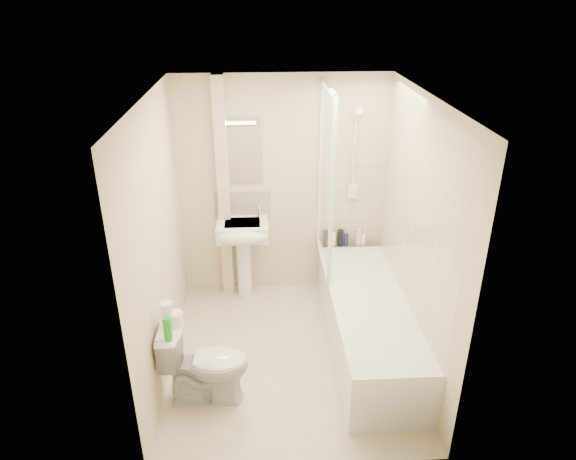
{
  "coord_description": "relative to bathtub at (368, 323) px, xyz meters",
  "views": [
    {
      "loc": [
        -0.24,
        -3.86,
        3.15
      ],
      "look_at": [
        0.0,
        0.2,
        1.21
      ],
      "focal_mm": 32.0,
      "sensor_mm": 36.0,
      "label": 1
    }
  ],
  "objects": [
    {
      "name": "toilet_roll_upper",
      "position": [
        -1.74,
        -0.52,
        0.58
      ],
      "size": [
        0.1,
        0.1,
        0.1
      ],
      "primitive_type": "cylinder",
      "color": "white",
      "rests_on": "toilet_roll_lower"
    },
    {
      "name": "toilet",
      "position": [
        -1.47,
        -0.57,
        0.07
      ],
      "size": [
        0.45,
        0.73,
        0.71
      ],
      "primitive_type": "imported",
      "rotation": [
        0.0,
        0.0,
        1.53
      ],
      "color": "white",
      "rests_on": "ground"
    },
    {
      "name": "wall_right",
      "position": [
        0.35,
        -0.06,
        0.91
      ],
      "size": [
        0.02,
        2.5,
        2.4
      ],
      "primitive_type": "cube",
      "color": "beige",
      "rests_on": "ground"
    },
    {
      "name": "bottle_black_a",
      "position": [
        -0.28,
        1.1,
        0.35
      ],
      "size": [
        0.07,
        0.07,
        0.18
      ],
      "primitive_type": "cylinder",
      "color": "black",
      "rests_on": "bathtub"
    },
    {
      "name": "ceiling",
      "position": [
        -0.75,
        -0.06,
        2.11
      ],
      "size": [
        2.2,
        2.5,
        0.02
      ],
      "primitive_type": "cube",
      "color": "white",
      "rests_on": "wall_back"
    },
    {
      "name": "strip_light",
      "position": [
        -1.18,
        1.15,
        1.66
      ],
      "size": [
        0.42,
        0.07,
        0.07
      ],
      "primitive_type": "cube",
      "color": "silver",
      "rests_on": "wall_back"
    },
    {
      "name": "bottle_blue",
      "position": [
        -0.05,
        1.1,
        0.33
      ],
      "size": [
        0.05,
        0.05,
        0.14
      ],
      "primitive_type": "cylinder",
      "color": "#121B51",
      "rests_on": "bathtub"
    },
    {
      "name": "bottle_black_b",
      "position": [
        -0.12,
        1.1,
        0.35
      ],
      "size": [
        0.07,
        0.07,
        0.19
      ],
      "primitive_type": "cylinder",
      "color": "black",
      "rests_on": "bathtub"
    },
    {
      "name": "bathtub",
      "position": [
        0.0,
        0.0,
        0.0
      ],
      "size": [
        0.7,
        2.1,
        0.55
      ],
      "color": "white",
      "rests_on": "ground"
    },
    {
      "name": "shower_fixture",
      "position": [
        -0.0,
        1.13,
        1.26
      ],
      "size": [
        0.1,
        0.16,
        0.99
      ],
      "color": "white",
      "rests_on": "wall_back"
    },
    {
      "name": "splashback",
      "position": [
        -1.18,
        1.18,
        0.74
      ],
      "size": [
        0.6,
        0.02,
        0.3
      ],
      "primitive_type": "cube",
      "color": "beige",
      "rests_on": "wall_back"
    },
    {
      "name": "mirror",
      "position": [
        -1.18,
        1.18,
        1.29
      ],
      "size": [
        0.46,
        0.01,
        0.6
      ],
      "primitive_type": "cube",
      "color": "white",
      "rests_on": "wall_back"
    },
    {
      "name": "pipe_boxing",
      "position": [
        -1.37,
        1.13,
        0.91
      ],
      "size": [
        0.12,
        0.12,
        2.4
      ],
      "primitive_type": "cube",
      "color": "beige",
      "rests_on": "ground"
    },
    {
      "name": "floor",
      "position": [
        -0.75,
        -0.06,
        -0.29
      ],
      "size": [
        2.5,
        2.5,
        0.0
      ],
      "primitive_type": "plane",
      "color": "beige",
      "rests_on": "ground"
    },
    {
      "name": "toilet_roll_lower",
      "position": [
        -1.68,
        -0.5,
        0.48
      ],
      "size": [
        0.12,
        0.12,
        0.11
      ],
      "primitive_type": "cylinder",
      "color": "white",
      "rests_on": "toilet"
    },
    {
      "name": "bottle_white_b",
      "position": [
        0.14,
        1.1,
        0.32
      ],
      "size": [
        0.05,
        0.05,
        0.13
      ],
      "primitive_type": "cylinder",
      "color": "white",
      "rests_on": "bathtub"
    },
    {
      "name": "tile_right",
      "position": [
        0.34,
        0.0,
        1.14
      ],
      "size": [
        0.01,
        2.1,
        1.75
      ],
      "primitive_type": "cube",
      "color": "beige",
      "rests_on": "wall_right"
    },
    {
      "name": "wall_back",
      "position": [
        -0.75,
        1.19,
        0.91
      ],
      "size": [
        2.2,
        0.02,
        2.4
      ],
      "primitive_type": "cube",
      "color": "beige",
      "rests_on": "ground"
    },
    {
      "name": "wall_left",
      "position": [
        -1.85,
        -0.06,
        0.91
      ],
      "size": [
        0.02,
        2.5,
        2.4
      ],
      "primitive_type": "cube",
      "color": "beige",
      "rests_on": "ground"
    },
    {
      "name": "bottle_cream",
      "position": [
        0.09,
        1.1,
        0.36
      ],
      "size": [
        0.06,
        0.06,
        0.19
      ],
      "primitive_type": "cylinder",
      "color": "beige",
      "rests_on": "bathtub"
    },
    {
      "name": "green_bottle",
      "position": [
        -1.71,
        -0.7,
        0.52
      ],
      "size": [
        0.06,
        0.06,
        0.2
      ],
      "primitive_type": "cylinder",
      "color": "green",
      "rests_on": "toilet"
    },
    {
      "name": "tile_back",
      "position": [
        0.0,
        1.18,
        1.14
      ],
      "size": [
        0.7,
        0.01,
        1.75
      ],
      "primitive_type": "cube",
      "color": "beige",
      "rests_on": "wall_back"
    },
    {
      "name": "pedestal_sink",
      "position": [
        -1.18,
        0.95,
        0.44
      ],
      "size": [
        0.54,
        0.49,
        1.04
      ],
      "color": "white",
      "rests_on": "ground"
    },
    {
      "name": "bottle_white_a",
      "position": [
        -0.19,
        1.1,
        0.34
      ],
      "size": [
        0.05,
        0.05,
        0.15
      ],
      "primitive_type": "cylinder",
      "color": "white",
      "rests_on": "bathtub"
    },
    {
      "name": "shower_screen",
      "position": [
        -0.35,
        0.74,
        1.16
      ],
      "size": [
        0.04,
        0.92,
        1.8
      ],
      "color": "white",
      "rests_on": "bathtub"
    }
  ]
}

